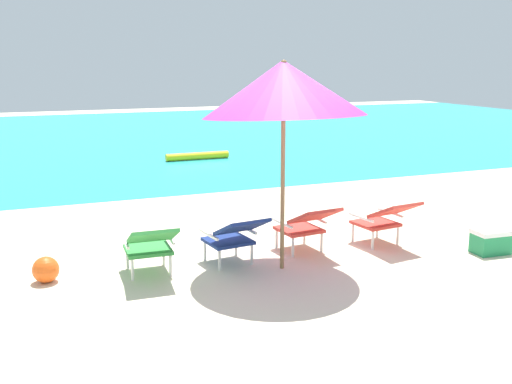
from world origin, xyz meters
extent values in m
plane|color=beige|center=(0.00, 4.00, 0.00)|extent=(40.00, 40.00, 0.00)
cube|color=#28B2B7|center=(0.00, 12.96, 0.00)|extent=(40.00, 18.00, 0.01)
cylinder|color=yellow|center=(1.28, 7.73, 0.10)|extent=(1.60, 0.18, 0.18)
cube|color=#338E3D|center=(-1.56, 0.12, 0.28)|extent=(0.54, 0.52, 0.04)
cube|color=#338E3D|center=(-1.57, -0.25, 0.55)|extent=(0.54, 0.54, 0.27)
cylinder|color=white|center=(-1.77, 0.34, 0.13)|extent=(0.04, 0.04, 0.26)
cylinder|color=white|center=(-1.33, 0.32, 0.13)|extent=(0.04, 0.04, 0.26)
cylinder|color=white|center=(-1.78, -0.08, 0.13)|extent=(0.04, 0.04, 0.26)
cylinder|color=white|center=(-1.35, -0.10, 0.13)|extent=(0.04, 0.04, 0.26)
cube|color=white|center=(-1.82, 0.13, 0.40)|extent=(0.05, 0.50, 0.03)
cube|color=white|center=(-1.30, 0.10, 0.40)|extent=(0.05, 0.50, 0.03)
cube|color=navy|center=(-0.57, 0.10, 0.28)|extent=(0.58, 0.56, 0.04)
cube|color=navy|center=(-0.52, -0.27, 0.55)|extent=(0.58, 0.58, 0.27)
cylinder|color=white|center=(-0.81, 0.28, 0.13)|extent=(0.04, 0.04, 0.26)
cylinder|color=white|center=(-0.38, 0.33, 0.13)|extent=(0.04, 0.04, 0.26)
cylinder|color=white|center=(-0.76, -0.14, 0.13)|extent=(0.04, 0.04, 0.26)
cylinder|color=white|center=(-0.32, -0.08, 0.13)|extent=(0.04, 0.04, 0.26)
cube|color=white|center=(-0.83, 0.06, 0.40)|extent=(0.09, 0.50, 0.03)
cube|color=white|center=(-0.31, 0.13, 0.40)|extent=(0.09, 0.50, 0.03)
cube|color=red|center=(0.47, 0.23, 0.28)|extent=(0.57, 0.55, 0.04)
cube|color=red|center=(0.51, -0.13, 0.55)|extent=(0.57, 0.57, 0.27)
cylinder|color=white|center=(0.23, 0.42, 0.13)|extent=(0.04, 0.04, 0.26)
cylinder|color=white|center=(0.67, 0.46, 0.13)|extent=(0.04, 0.04, 0.26)
cylinder|color=white|center=(0.27, 0.00, 0.13)|extent=(0.04, 0.04, 0.26)
cylinder|color=white|center=(0.71, 0.05, 0.13)|extent=(0.04, 0.04, 0.26)
cube|color=white|center=(0.21, 0.21, 0.40)|extent=(0.08, 0.50, 0.03)
cube|color=white|center=(0.73, 0.26, 0.40)|extent=(0.08, 0.50, 0.03)
cube|color=red|center=(1.57, 0.11, 0.28)|extent=(0.58, 0.56, 0.04)
cube|color=red|center=(1.61, -0.25, 0.55)|extent=(0.58, 0.58, 0.27)
cylinder|color=white|center=(1.32, 0.29, 0.13)|extent=(0.04, 0.04, 0.26)
cylinder|color=white|center=(1.76, 0.35, 0.13)|extent=(0.04, 0.04, 0.26)
cylinder|color=white|center=(1.38, -0.13, 0.13)|extent=(0.04, 0.04, 0.26)
cylinder|color=white|center=(1.81, -0.07, 0.13)|extent=(0.04, 0.04, 0.26)
cube|color=white|center=(1.31, 0.08, 0.40)|extent=(0.10, 0.50, 0.03)
cube|color=white|center=(1.82, 0.14, 0.40)|extent=(0.10, 0.50, 0.03)
cylinder|color=olive|center=(-0.03, -0.34, 0.93)|extent=(0.05, 0.05, 1.86)
cone|color=purple|center=(-0.03, -0.34, 2.14)|extent=(2.12, 2.15, 0.74)
sphere|color=#4C3823|center=(-0.03, -0.34, 2.43)|extent=(0.07, 0.07, 0.07)
sphere|color=#EA5619|center=(-2.70, 0.22, 0.15)|extent=(0.30, 0.30, 0.30)
cube|color=#1E844C|center=(2.72, -0.82, 0.13)|extent=(0.47, 0.33, 0.26)
cube|color=white|center=(2.72, -0.82, 0.29)|extent=(0.49, 0.35, 0.06)
camera|label=1|loc=(-2.89, -6.64, 2.48)|focal=42.33mm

